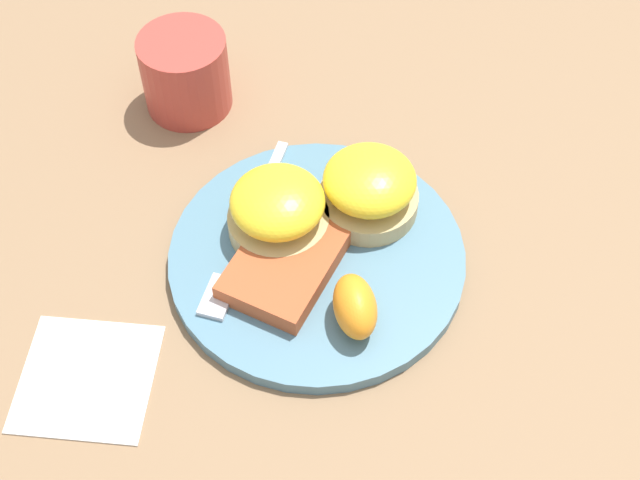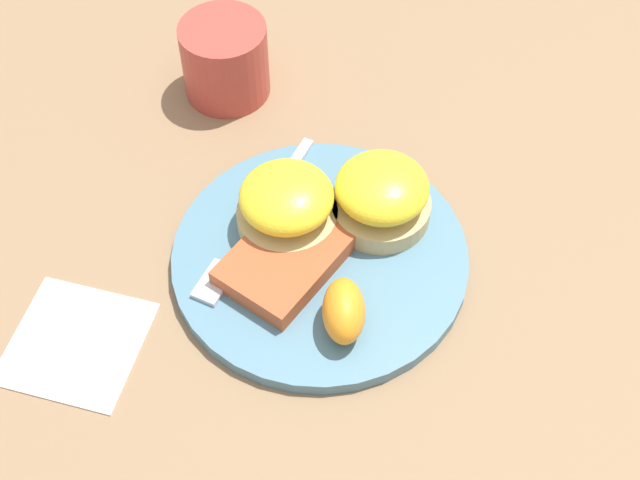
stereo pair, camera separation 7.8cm
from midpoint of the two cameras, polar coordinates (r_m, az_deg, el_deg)
The scene contains 9 objects.
ground_plane at distance 0.81m, azimuth 2.76°, elevation -1.62°, with size 1.10×1.10×0.00m, color #846647.
plate at distance 0.80m, azimuth 2.78°, elevation -1.33°, with size 0.27×0.27×0.01m, color slate.
sandwich_benedict_left at distance 0.81m, azimuth 6.73°, elevation 2.67°, with size 0.09×0.09×0.06m.
sandwich_benedict_right at distance 0.79m, azimuth 0.67°, elevation 2.07°, with size 0.09×0.09×0.06m.
hashbrown_patty at distance 0.78m, azimuth 0.61°, elevation -1.40°, with size 0.11×0.08×0.02m, color #AA4E2A.
orange_wedge at distance 0.74m, azimuth 4.57°, elevation -4.76°, with size 0.06×0.04×0.04m, color orange.
fork at distance 0.81m, azimuth -1.66°, elevation 0.67°, with size 0.20×0.08×0.00m.
cup at distance 0.93m, azimuth -3.65°, elevation 11.35°, with size 0.12×0.09×0.08m.
napkin at distance 0.78m, azimuth -12.60°, elevation -6.62°, with size 0.11×0.11×0.00m, color white.
Camera 2 is at (-0.46, -0.08, 0.66)m, focal length 50.00 mm.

